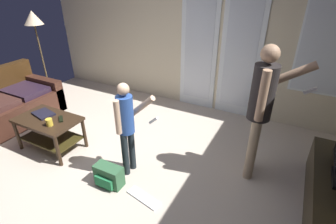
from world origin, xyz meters
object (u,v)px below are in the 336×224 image
object	(u,v)px
person_child	(127,122)
laptop_closed	(43,114)
cup_near_edge	(49,122)
tv_remote_black	(61,119)
backpack	(109,176)
coffee_table	(49,127)
person_adult	(262,104)
loose_keyboard	(144,198)
floor_lamp	(34,23)
tv_stand	(329,195)

from	to	relation	value
person_child	laptop_closed	xyz separation A→B (m)	(-1.45, -0.05, -0.23)
cup_near_edge	tv_remote_black	size ratio (longest dim) A/B	0.59
backpack	laptop_closed	distance (m)	1.44
coffee_table	person_adult	bearing A→B (deg)	16.24
coffee_table	person_adult	distance (m)	2.89
backpack	loose_keyboard	xyz separation A→B (m)	(0.50, -0.00, -0.12)
tv_remote_black	loose_keyboard	bearing A→B (deg)	29.13
floor_lamp	cup_near_edge	bearing A→B (deg)	-38.38
tv_stand	tv_remote_black	distance (m)	3.42
loose_keyboard	laptop_closed	bearing A→B (deg)	171.48
loose_keyboard	laptop_closed	xyz separation A→B (m)	(-1.86, 0.28, 0.50)
loose_keyboard	tv_remote_black	bearing A→B (deg)	169.19
floor_lamp	backpack	xyz separation A→B (m)	(2.86, -1.56, -1.34)
coffee_table	tv_remote_black	size ratio (longest dim) A/B	5.25
coffee_table	floor_lamp	bearing A→B (deg)	140.78
laptop_closed	person_adult	bearing A→B (deg)	26.90
person_adult	cup_near_edge	bearing A→B (deg)	-160.30
backpack	cup_near_edge	size ratio (longest dim) A/B	3.55
floor_lamp	tv_remote_black	xyz separation A→B (m)	(1.83, -1.27, -0.96)
cup_near_edge	tv_remote_black	distance (m)	0.18
loose_keyboard	laptop_closed	size ratio (longest dim) A/B	1.45
person_adult	floor_lamp	bearing A→B (deg)	172.85
floor_lamp	tv_remote_black	bearing A→B (deg)	-34.61
tv_stand	tv_remote_black	size ratio (longest dim) A/B	9.32
loose_keyboard	person_adult	bearing A→B (deg)	45.71
backpack	laptop_closed	bearing A→B (deg)	168.44
floor_lamp	cup_near_edge	size ratio (longest dim) A/B	17.06
tv_stand	person_adult	bearing A→B (deg)	164.72
laptop_closed	cup_near_edge	bearing A→B (deg)	-14.53
floor_lamp	tv_stand	bearing A→B (deg)	-8.53
backpack	tv_remote_black	world-z (taller)	tv_remote_black
person_child	backpack	xyz separation A→B (m)	(-0.09, -0.33, -0.61)
laptop_closed	coffee_table	bearing A→B (deg)	-9.61
person_child	floor_lamp	world-z (taller)	floor_lamp
person_adult	cup_near_edge	size ratio (longest dim) A/B	16.82
floor_lamp	laptop_closed	size ratio (longest dim) A/B	5.39
loose_keyboard	person_child	bearing A→B (deg)	141.18
tv_stand	floor_lamp	xyz separation A→B (m)	(-5.20, 0.78, 1.26)
coffee_table	tv_remote_black	distance (m)	0.26
person_adult	person_child	distance (m)	1.58
person_child	loose_keyboard	distance (m)	0.90
floor_lamp	backpack	bearing A→B (deg)	-28.57
backpack	loose_keyboard	bearing A→B (deg)	-0.04
tv_stand	backpack	bearing A→B (deg)	-161.73
floor_lamp	person_adult	bearing A→B (deg)	-7.15
backpack	tv_remote_black	bearing A→B (deg)	164.16
person_child	floor_lamp	xyz separation A→B (m)	(-2.95, 1.23, 0.73)
tv_stand	person_adult	size ratio (longest dim) A/B	0.95
tv_stand	person_child	xyz separation A→B (m)	(-2.26, -0.45, 0.52)
tv_stand	tv_remote_black	xyz separation A→B (m)	(-3.37, -0.48, 0.29)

